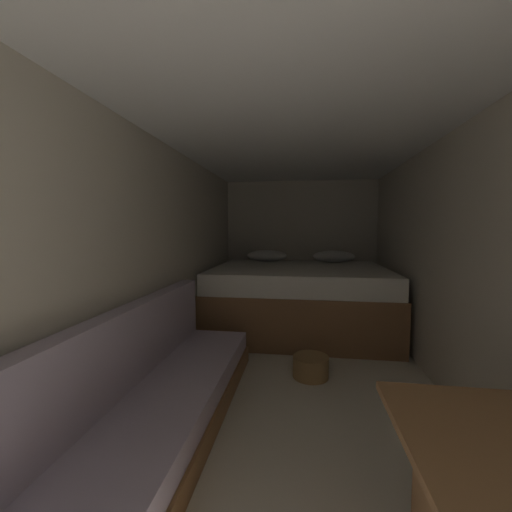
# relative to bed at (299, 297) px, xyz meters

# --- Properties ---
(ground_plane) EXTENTS (7.21, 7.21, 0.00)m
(ground_plane) POSITION_rel_bed_xyz_m (0.00, -1.72, -0.40)
(ground_plane) COLOR beige
(wall_back) EXTENTS (2.33, 0.05, 1.98)m
(wall_back) POSITION_rel_bed_xyz_m (0.00, 0.92, 0.58)
(wall_back) COLOR beige
(wall_back) RESTS_ON ground
(wall_left) EXTENTS (0.05, 5.21, 1.98)m
(wall_left) POSITION_rel_bed_xyz_m (-1.14, -1.72, 0.58)
(wall_left) COLOR beige
(wall_left) RESTS_ON ground
(wall_right) EXTENTS (0.05, 5.21, 1.98)m
(wall_right) POSITION_rel_bed_xyz_m (1.14, -1.72, 0.58)
(wall_right) COLOR beige
(wall_right) RESTS_ON ground
(ceiling_slab) EXTENTS (2.33, 5.21, 0.05)m
(ceiling_slab) POSITION_rel_bed_xyz_m (0.00, -1.72, 1.60)
(ceiling_slab) COLOR white
(ceiling_slab) RESTS_ON wall_left
(bed) EXTENTS (2.11, 1.71, 0.96)m
(bed) POSITION_rel_bed_xyz_m (0.00, 0.00, 0.00)
(bed) COLOR brown
(bed) RESTS_ON ground
(sofa_left) EXTENTS (0.63, 2.78, 0.77)m
(sofa_left) POSITION_rel_bed_xyz_m (-0.84, -2.45, -0.17)
(sofa_left) COLOR olive
(sofa_left) RESTS_ON ground
(wicker_basket) EXTENTS (0.30, 0.30, 0.18)m
(wicker_basket) POSITION_rel_bed_xyz_m (0.12, -1.31, -0.31)
(wicker_basket) COLOR olive
(wicker_basket) RESTS_ON ground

